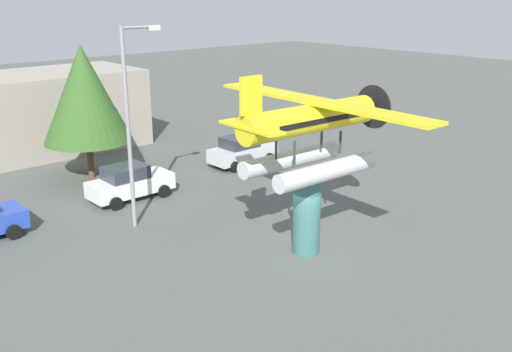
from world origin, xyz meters
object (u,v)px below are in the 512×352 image
at_px(car_far_silver, 242,150).
at_px(streetlight_primary, 131,116).
at_px(display_pedestal, 307,213).
at_px(floatplane_monument, 312,131).
at_px(storefront_building, 23,115).
at_px(car_mid_white, 129,182).
at_px(tree_east, 84,94).

distance_m(car_far_silver, streetlight_primary, 11.07).
relative_size(display_pedestal, floatplane_monument, 0.31).
bearing_deg(display_pedestal, floatplane_monument, -2.38).
xyz_separation_m(display_pedestal, streetlight_primary, (-3.59, 6.86, 3.34)).
relative_size(floatplane_monument, storefront_building, 0.71).
height_order(display_pedestal, streetlight_primary, streetlight_primary).
height_order(car_mid_white, car_far_silver, same).
bearing_deg(streetlight_primary, tree_east, 78.27).
distance_m(display_pedestal, floatplane_monument, 3.31).
relative_size(car_far_silver, storefront_building, 0.29).
relative_size(floatplane_monument, streetlight_primary, 1.21).
height_order(streetlight_primary, storefront_building, streetlight_primary).
xyz_separation_m(car_mid_white, car_far_silver, (8.04, 0.80, 0.00)).
bearing_deg(tree_east, car_far_silver, -25.46).
relative_size(streetlight_primary, tree_east, 1.18).
distance_m(car_mid_white, tree_east, 5.94).
xyz_separation_m(car_far_silver, tree_east, (-7.87, 3.75, 3.82)).
height_order(display_pedestal, storefront_building, storefront_building).
xyz_separation_m(car_mid_white, storefront_building, (-0.59, 11.94, 1.62)).
height_order(display_pedestal, tree_east, tree_east).
bearing_deg(car_mid_white, storefront_building, 92.81).
relative_size(floatplane_monument, car_far_silver, 2.48).
distance_m(streetlight_primary, tree_east, 7.91).
xyz_separation_m(car_far_silver, streetlight_primary, (-9.48, -4.00, 4.10)).
height_order(display_pedestal, floatplane_monument, floatplane_monument).
height_order(floatplane_monument, streetlight_primary, streetlight_primary).
bearing_deg(storefront_building, floatplane_monument, -82.56).
bearing_deg(tree_east, car_mid_white, -92.18).
relative_size(car_mid_white, streetlight_primary, 0.49).
bearing_deg(floatplane_monument, tree_east, 100.62).
xyz_separation_m(floatplane_monument, tree_east, (-2.12, 14.61, -0.26)).
height_order(car_far_silver, storefront_building, storefront_building).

